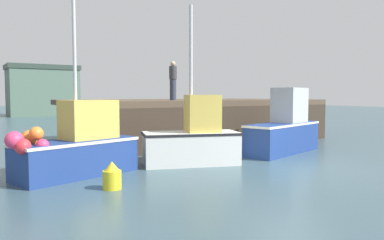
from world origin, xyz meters
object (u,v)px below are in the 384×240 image
object	(u,v)px
fishing_boat_near_left	(76,147)
dockworker	(173,81)
fishing_boat_near_right	(193,139)
fishing_boat_mid	(284,129)
mooring_buoy_foreground	(112,176)

from	to	relation	value
fishing_boat_near_left	dockworker	size ratio (longest dim) A/B	2.90
fishing_boat_near_right	fishing_boat_mid	xyz separation A→B (m)	(4.34, 0.18, 0.09)
fishing_boat_near_left	fishing_boat_near_right	bearing A→B (deg)	-4.63
dockworker	fishing_boat_near_right	bearing A→B (deg)	-111.79
dockworker	fishing_boat_mid	bearing A→B (deg)	-58.91
dockworker	fishing_boat_near_left	bearing A→B (deg)	-142.77
dockworker	mooring_buoy_foreground	size ratio (longest dim) A/B	2.59
fishing_boat_mid	fishing_boat_near_right	bearing A→B (deg)	-177.62
fishing_boat_near_left	fishing_boat_mid	distance (m)	8.01
fishing_boat_mid	dockworker	size ratio (longest dim) A/B	2.42
fishing_boat_near_left	fishing_boat_near_right	xyz separation A→B (m)	(3.67, -0.30, 0.01)
fishing_boat_near_right	dockworker	bearing A→B (deg)	68.21
fishing_boat_near_left	mooring_buoy_foreground	bearing A→B (deg)	-81.28
fishing_boat_near_left	dockworker	xyz separation A→B (m)	(5.44, 4.14, 2.07)
dockworker	mooring_buoy_foreground	world-z (taller)	dockworker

